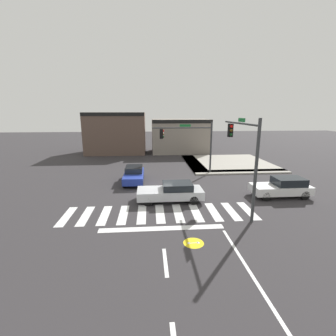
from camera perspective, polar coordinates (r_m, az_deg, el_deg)
ground_plane at (r=19.47m, az=-2.51°, el=-5.36°), size 120.00×120.00×0.00m
crosswalk_near at (r=15.27m, az=-1.91°, el=-10.71°), size 11.90×2.88×0.01m
lane_markings at (r=8.58m, az=9.59°, el=-33.15°), size 6.80×24.25×0.01m
bike_detector_marking at (r=12.23m, az=6.09°, el=-17.29°), size 1.01×1.01×0.01m
curb_corner_northeast at (r=29.94m, az=13.30°, el=1.04°), size 10.00×10.60×0.15m
storefront_row at (r=37.53m, az=-5.87°, el=8.04°), size 18.55×6.24×6.13m
traffic_signal_southeast at (r=15.75m, az=17.40°, el=5.04°), size 0.32×5.82×5.88m
traffic_signal_northeast at (r=24.03m, az=4.83°, el=6.95°), size 5.97×0.32×5.25m
car_blue at (r=21.82m, az=-8.08°, el=-1.52°), size 1.70×4.26×1.37m
car_white at (r=19.84m, az=25.57°, el=-4.10°), size 4.21×1.79×1.45m
car_silver at (r=17.08m, az=0.87°, el=-5.65°), size 4.61×1.89×1.32m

